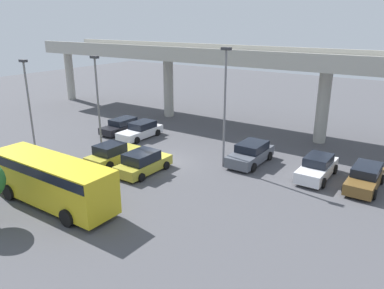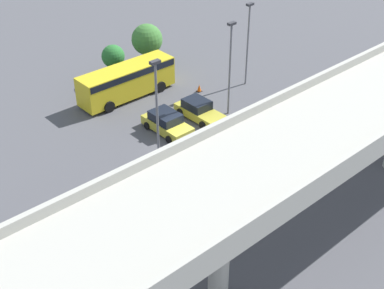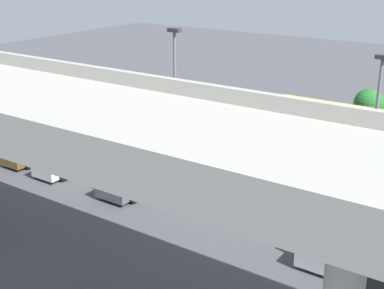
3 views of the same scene
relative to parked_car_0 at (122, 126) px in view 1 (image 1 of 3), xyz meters
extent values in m
plane|color=#4C4C51|center=(8.35, -4.30, -0.68)|extent=(111.48, 111.48, 0.00)
cube|color=#ADAAA0|center=(8.35, 7.98, 6.42)|extent=(52.03, 6.63, 0.90)
cube|color=#ADAAA0|center=(8.35, 4.82, 7.15)|extent=(52.03, 0.30, 0.55)
cube|color=#ADAAA0|center=(8.35, 11.15, 7.15)|extent=(52.03, 0.30, 0.55)
cylinder|color=#ADAAA0|center=(-17.66, 7.98, 2.65)|extent=(1.11, 1.11, 6.65)
cylinder|color=#ADAAA0|center=(-0.32, 7.98, 2.65)|extent=(1.11, 1.11, 6.65)
cylinder|color=#ADAAA0|center=(17.02, 7.98, 2.65)|extent=(1.11, 1.11, 6.65)
cube|color=black|center=(0.00, -0.08, -0.17)|extent=(1.74, 4.45, 0.64)
cube|color=black|center=(0.00, 0.18, 0.43)|extent=(1.60, 2.50, 0.57)
cylinder|color=black|center=(0.89, -1.46, -0.34)|extent=(0.22, 0.69, 0.69)
cylinder|color=black|center=(-0.89, -1.46, -0.34)|extent=(0.22, 0.69, 0.69)
cylinder|color=black|center=(0.89, 1.30, -0.34)|extent=(0.22, 0.69, 0.69)
cylinder|color=black|center=(-0.89, 1.30, -0.34)|extent=(0.22, 0.69, 0.69)
cube|color=silver|center=(2.67, -0.30, -0.16)|extent=(1.79, 4.75, 0.71)
cube|color=black|center=(2.67, 0.08, 0.50)|extent=(1.64, 2.32, 0.61)
cylinder|color=black|center=(3.59, -1.78, -0.38)|extent=(0.22, 0.61, 0.61)
cylinder|color=black|center=(1.76, -1.78, -0.38)|extent=(0.22, 0.61, 0.61)
cylinder|color=black|center=(3.59, 1.17, -0.38)|extent=(0.22, 0.61, 0.61)
cylinder|color=black|center=(1.76, 1.17, -0.38)|extent=(0.22, 0.61, 0.61)
cube|color=gold|center=(5.31, -6.26, -0.16)|extent=(1.84, 4.50, 0.66)
cube|color=black|center=(5.31, -6.64, 0.53)|extent=(1.69, 2.11, 0.72)
cylinder|color=black|center=(4.37, -4.87, -0.33)|extent=(0.22, 0.69, 0.69)
cylinder|color=black|center=(6.25, -4.87, -0.33)|extent=(0.22, 0.69, 0.69)
cylinder|color=black|center=(4.37, -7.66, -0.33)|extent=(0.22, 0.69, 0.69)
cylinder|color=black|center=(6.25, -7.66, -0.33)|extent=(0.22, 0.69, 0.69)
cube|color=gold|center=(8.59, -6.49, -0.15)|extent=(1.92, 4.42, 0.73)
cube|color=black|center=(8.59, -6.70, 0.57)|extent=(1.77, 2.39, 0.71)
cylinder|color=black|center=(7.61, -5.11, -0.38)|extent=(0.22, 0.60, 0.60)
cylinder|color=black|center=(9.57, -5.11, -0.38)|extent=(0.22, 0.60, 0.60)
cylinder|color=black|center=(7.61, -7.86, -0.38)|extent=(0.22, 0.60, 0.60)
cylinder|color=black|center=(9.57, -7.86, -0.38)|extent=(0.22, 0.60, 0.60)
cube|color=#515660|center=(14.17, -0.44, -0.10)|extent=(1.97, 4.73, 0.79)
cube|color=black|center=(14.17, -0.14, 0.60)|extent=(1.81, 2.55, 0.61)
cylinder|color=black|center=(15.18, -1.90, -0.33)|extent=(0.22, 0.69, 0.69)
cylinder|color=black|center=(13.16, -1.90, -0.33)|extent=(0.22, 0.69, 0.69)
cylinder|color=black|center=(15.18, 1.03, -0.33)|extent=(0.22, 0.69, 0.69)
cylinder|color=black|center=(13.16, 1.03, -0.33)|extent=(0.22, 0.69, 0.69)
cube|color=silver|center=(19.30, -0.35, -0.10)|extent=(1.75, 4.71, 0.79)
cube|color=black|center=(19.30, -0.18, 0.60)|extent=(1.61, 2.22, 0.60)
cylinder|color=black|center=(20.20, -1.81, -0.34)|extent=(0.22, 0.69, 0.69)
cylinder|color=black|center=(18.41, -1.81, -0.34)|extent=(0.22, 0.69, 0.69)
cylinder|color=black|center=(20.20, 1.11, -0.34)|extent=(0.22, 0.69, 0.69)
cylinder|color=black|center=(18.41, 1.11, -0.34)|extent=(0.22, 0.69, 0.69)
cube|color=brown|center=(22.42, -0.37, -0.13)|extent=(1.72, 4.54, 0.73)
cube|color=black|center=(22.42, 0.03, 0.52)|extent=(1.59, 2.57, 0.57)
cylinder|color=black|center=(23.31, -1.78, -0.35)|extent=(0.22, 0.67, 0.67)
cylinder|color=black|center=(21.54, -1.78, -0.35)|extent=(0.22, 0.67, 0.67)
cylinder|color=black|center=(23.31, 1.04, -0.35)|extent=(0.22, 0.67, 0.67)
cylinder|color=black|center=(21.54, 1.04, -0.35)|extent=(0.22, 0.67, 0.67)
cube|color=gold|center=(7.48, -13.36, 0.88)|extent=(8.97, 2.38, 2.58)
cube|color=black|center=(7.48, -13.36, 1.81)|extent=(8.79, 2.42, 0.57)
cylinder|color=black|center=(10.26, -12.15, -0.18)|extent=(0.99, 0.29, 0.99)
cylinder|color=black|center=(10.26, -14.57, -0.18)|extent=(0.99, 0.29, 0.99)
cylinder|color=black|center=(4.70, -12.15, -0.18)|extent=(0.99, 0.29, 0.99)
cylinder|color=black|center=(4.70, -14.57, -0.18)|extent=(0.99, 0.29, 0.99)
cylinder|color=slate|center=(2.92, -5.34, 3.21)|extent=(0.16, 0.16, 7.77)
cube|color=#333338|center=(2.92, -5.34, 7.19)|extent=(0.70, 0.35, 0.20)
cylinder|color=slate|center=(-2.18, -8.17, 3.04)|extent=(0.16, 0.16, 7.43)
cube|color=#333338|center=(-2.18, -8.17, 6.85)|extent=(0.70, 0.35, 0.20)
cylinder|color=slate|center=(12.81, -2.24, 3.63)|extent=(0.16, 0.16, 8.61)
cube|color=#333338|center=(12.81, -2.24, 8.03)|extent=(0.70, 0.35, 0.20)
cube|color=black|center=(2.07, -9.87, -0.66)|extent=(0.44, 0.44, 0.04)
cone|color=#EA590F|center=(2.07, -9.87, -0.33)|extent=(0.40, 0.40, 0.70)
camera|label=1|loc=(25.86, -25.42, 9.87)|focal=35.00mm
camera|label=2|loc=(31.27, 21.85, 21.77)|focal=50.00mm
camera|label=3|loc=(-3.90, 20.35, 11.75)|focal=50.00mm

